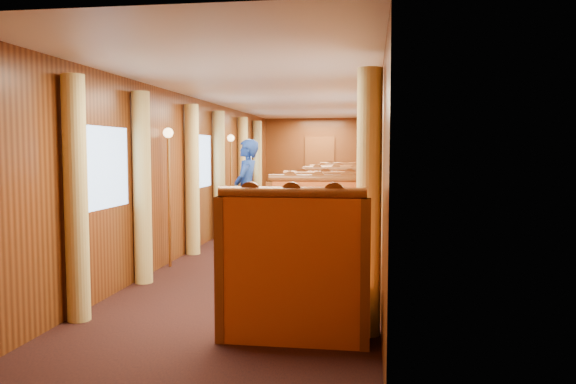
% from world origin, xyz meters
% --- Properties ---
extents(floor, '(3.00, 12.00, 0.01)m').
position_xyz_m(floor, '(0.00, 0.00, 0.00)').
color(floor, black).
rests_on(floor, ground).
extents(ceiling, '(3.00, 12.00, 0.01)m').
position_xyz_m(ceiling, '(0.00, 0.00, 2.50)').
color(ceiling, silver).
rests_on(ceiling, wall_left).
extents(wall_far, '(3.00, 0.01, 2.50)m').
position_xyz_m(wall_far, '(0.00, 6.00, 1.25)').
color(wall_far, brown).
rests_on(wall_far, floor).
extents(wall_near, '(3.00, 0.01, 2.50)m').
position_xyz_m(wall_near, '(0.00, -6.00, 1.25)').
color(wall_near, brown).
rests_on(wall_near, floor).
extents(wall_left, '(0.01, 12.00, 2.50)m').
position_xyz_m(wall_left, '(-1.50, 0.00, 1.25)').
color(wall_left, brown).
rests_on(wall_left, floor).
extents(wall_right, '(0.01, 12.00, 2.50)m').
position_xyz_m(wall_right, '(1.50, 0.00, 1.25)').
color(wall_right, brown).
rests_on(wall_right, floor).
extents(doorway_far, '(0.80, 0.04, 2.00)m').
position_xyz_m(doorway_far, '(0.00, 5.97, 1.00)').
color(doorway_far, brown).
rests_on(doorway_far, floor).
extents(table_near, '(1.05, 0.72, 0.75)m').
position_xyz_m(table_near, '(0.75, -3.50, 0.38)').
color(table_near, white).
rests_on(table_near, floor).
extents(banquette_near_fwd, '(1.30, 0.55, 1.34)m').
position_xyz_m(banquette_near_fwd, '(0.75, -4.51, 0.42)').
color(banquette_near_fwd, '#AE2E13').
rests_on(banquette_near_fwd, floor).
extents(banquette_near_aft, '(1.30, 0.55, 1.34)m').
position_xyz_m(banquette_near_aft, '(0.75, -2.49, 0.42)').
color(banquette_near_aft, '#AE2E13').
rests_on(banquette_near_aft, floor).
extents(table_mid, '(1.05, 0.72, 0.75)m').
position_xyz_m(table_mid, '(0.75, 0.00, 0.38)').
color(table_mid, white).
rests_on(table_mid, floor).
extents(banquette_mid_fwd, '(1.30, 0.55, 1.34)m').
position_xyz_m(banquette_mid_fwd, '(0.75, -1.01, 0.42)').
color(banquette_mid_fwd, '#AE2E13').
rests_on(banquette_mid_fwd, floor).
extents(banquette_mid_aft, '(1.30, 0.55, 1.34)m').
position_xyz_m(banquette_mid_aft, '(0.75, 1.01, 0.42)').
color(banquette_mid_aft, '#AE2E13').
rests_on(banquette_mid_aft, floor).
extents(table_far, '(1.05, 0.72, 0.75)m').
position_xyz_m(table_far, '(0.75, 3.50, 0.38)').
color(table_far, white).
rests_on(table_far, floor).
extents(banquette_far_fwd, '(1.30, 0.55, 1.34)m').
position_xyz_m(banquette_far_fwd, '(0.75, 2.49, 0.42)').
color(banquette_far_fwd, '#AE2E13').
rests_on(banquette_far_fwd, floor).
extents(banquette_far_aft, '(1.30, 0.55, 1.34)m').
position_xyz_m(banquette_far_aft, '(0.75, 4.51, 0.42)').
color(banquette_far_aft, '#AE2E13').
rests_on(banquette_far_aft, floor).
extents(tea_tray, '(0.34, 0.26, 0.01)m').
position_xyz_m(tea_tray, '(0.66, -3.52, 0.76)').
color(tea_tray, silver).
rests_on(tea_tray, table_near).
extents(teapot_left, '(0.18, 0.13, 0.14)m').
position_xyz_m(teapot_left, '(0.60, -3.61, 0.82)').
color(teapot_left, silver).
rests_on(teapot_left, tea_tray).
extents(teapot_right, '(0.17, 0.15, 0.12)m').
position_xyz_m(teapot_right, '(0.73, -3.59, 0.81)').
color(teapot_right, silver).
rests_on(teapot_right, tea_tray).
extents(teapot_back, '(0.21, 0.19, 0.14)m').
position_xyz_m(teapot_back, '(0.62, -3.44, 0.82)').
color(teapot_back, silver).
rests_on(teapot_back, tea_tray).
extents(fruit_plate, '(0.24, 0.24, 0.05)m').
position_xyz_m(fruit_plate, '(1.07, -3.66, 0.77)').
color(fruit_plate, white).
rests_on(fruit_plate, table_near).
extents(cup_inboard, '(0.08, 0.08, 0.26)m').
position_xyz_m(cup_inboard, '(0.36, -3.36, 0.86)').
color(cup_inboard, white).
rests_on(cup_inboard, table_near).
extents(cup_outboard, '(0.08, 0.08, 0.26)m').
position_xyz_m(cup_outboard, '(0.43, -3.26, 0.86)').
color(cup_outboard, white).
rests_on(cup_outboard, table_near).
extents(rose_vase_mid, '(0.06, 0.06, 0.36)m').
position_xyz_m(rose_vase_mid, '(0.73, 0.04, 0.93)').
color(rose_vase_mid, silver).
rests_on(rose_vase_mid, table_mid).
extents(rose_vase_far, '(0.06, 0.06, 0.36)m').
position_xyz_m(rose_vase_far, '(0.75, 3.48, 0.93)').
color(rose_vase_far, silver).
rests_on(rose_vase_far, table_far).
extents(window_left_near, '(0.01, 1.20, 0.90)m').
position_xyz_m(window_left_near, '(-1.49, -3.50, 1.45)').
color(window_left_near, '#85ADDF').
rests_on(window_left_near, wall_left).
extents(curtain_left_near_a, '(0.22, 0.22, 2.35)m').
position_xyz_m(curtain_left_near_a, '(-1.38, -4.28, 1.18)').
color(curtain_left_near_a, '#E5CE75').
rests_on(curtain_left_near_a, floor).
extents(curtain_left_near_b, '(0.22, 0.22, 2.35)m').
position_xyz_m(curtain_left_near_b, '(-1.38, -2.72, 1.18)').
color(curtain_left_near_b, '#E5CE75').
rests_on(curtain_left_near_b, floor).
extents(window_right_near, '(0.01, 1.20, 0.90)m').
position_xyz_m(window_right_near, '(1.49, -3.50, 1.45)').
color(window_right_near, '#85ADDF').
rests_on(window_right_near, wall_right).
extents(curtain_right_near_a, '(0.22, 0.22, 2.35)m').
position_xyz_m(curtain_right_near_a, '(1.38, -4.28, 1.18)').
color(curtain_right_near_a, '#E5CE75').
rests_on(curtain_right_near_a, floor).
extents(curtain_right_near_b, '(0.22, 0.22, 2.35)m').
position_xyz_m(curtain_right_near_b, '(1.38, -2.72, 1.18)').
color(curtain_right_near_b, '#E5CE75').
rests_on(curtain_right_near_b, floor).
extents(window_left_mid, '(0.01, 1.20, 0.90)m').
position_xyz_m(window_left_mid, '(-1.49, 0.00, 1.45)').
color(window_left_mid, '#85ADDF').
rests_on(window_left_mid, wall_left).
extents(curtain_left_mid_a, '(0.22, 0.22, 2.35)m').
position_xyz_m(curtain_left_mid_a, '(-1.38, -0.78, 1.18)').
color(curtain_left_mid_a, '#E5CE75').
rests_on(curtain_left_mid_a, floor).
extents(curtain_left_mid_b, '(0.22, 0.22, 2.35)m').
position_xyz_m(curtain_left_mid_b, '(-1.38, 0.78, 1.18)').
color(curtain_left_mid_b, '#E5CE75').
rests_on(curtain_left_mid_b, floor).
extents(window_right_mid, '(0.01, 1.20, 0.90)m').
position_xyz_m(window_right_mid, '(1.49, 0.00, 1.45)').
color(window_right_mid, '#85ADDF').
rests_on(window_right_mid, wall_right).
extents(curtain_right_mid_a, '(0.22, 0.22, 2.35)m').
position_xyz_m(curtain_right_mid_a, '(1.38, -0.78, 1.18)').
color(curtain_right_mid_a, '#E5CE75').
rests_on(curtain_right_mid_a, floor).
extents(curtain_right_mid_b, '(0.22, 0.22, 2.35)m').
position_xyz_m(curtain_right_mid_b, '(1.38, 0.78, 1.18)').
color(curtain_right_mid_b, '#E5CE75').
rests_on(curtain_right_mid_b, floor).
extents(window_left_far, '(0.01, 1.20, 0.90)m').
position_xyz_m(window_left_far, '(-1.49, 3.50, 1.45)').
color(window_left_far, '#85ADDF').
rests_on(window_left_far, wall_left).
extents(curtain_left_far_a, '(0.22, 0.22, 2.35)m').
position_xyz_m(curtain_left_far_a, '(-1.38, 2.72, 1.18)').
color(curtain_left_far_a, '#E5CE75').
rests_on(curtain_left_far_a, floor).
extents(curtain_left_far_b, '(0.22, 0.22, 2.35)m').
position_xyz_m(curtain_left_far_b, '(-1.38, 4.28, 1.18)').
color(curtain_left_far_b, '#E5CE75').
rests_on(curtain_left_far_b, floor).
extents(window_right_far, '(0.01, 1.20, 0.90)m').
position_xyz_m(window_right_far, '(1.49, 3.50, 1.45)').
color(window_right_far, '#85ADDF').
rests_on(window_right_far, wall_right).
extents(curtain_right_far_a, '(0.22, 0.22, 2.35)m').
position_xyz_m(curtain_right_far_a, '(1.38, 2.72, 1.18)').
color(curtain_right_far_a, '#E5CE75').
rests_on(curtain_right_far_a, floor).
extents(curtain_right_far_b, '(0.22, 0.22, 2.35)m').
position_xyz_m(curtain_right_far_b, '(1.38, 4.28, 1.18)').
color(curtain_right_far_b, '#E5CE75').
rests_on(curtain_right_far_b, floor).
extents(sconce_left_fore, '(0.14, 0.14, 1.95)m').
position_xyz_m(sconce_left_fore, '(-1.40, -1.75, 1.38)').
color(sconce_left_fore, '#BF8C3F').
rests_on(sconce_left_fore, floor).
extents(sconce_right_fore, '(0.14, 0.14, 1.95)m').
position_xyz_m(sconce_right_fore, '(1.40, -1.75, 1.38)').
color(sconce_right_fore, '#BF8C3F').
rests_on(sconce_right_fore, floor).
extents(sconce_left_aft, '(0.14, 0.14, 1.95)m').
position_xyz_m(sconce_left_aft, '(-1.40, 1.75, 1.38)').
color(sconce_left_aft, '#BF8C3F').
rests_on(sconce_left_aft, floor).
extents(sconce_right_aft, '(0.14, 0.14, 1.95)m').
position_xyz_m(sconce_right_aft, '(1.40, 1.75, 1.38)').
color(sconce_right_aft, '#BF8C3F').
rests_on(sconce_right_aft, floor).
extents(steward, '(0.48, 0.69, 1.83)m').
position_xyz_m(steward, '(-0.82, 0.60, 0.91)').
color(steward, navy).
rests_on(steward, floor).
extents(passenger, '(0.40, 0.44, 0.76)m').
position_xyz_m(passenger, '(0.75, 0.79, 0.74)').
color(passenger, beige).
rests_on(passenger, banquette_mid_aft).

